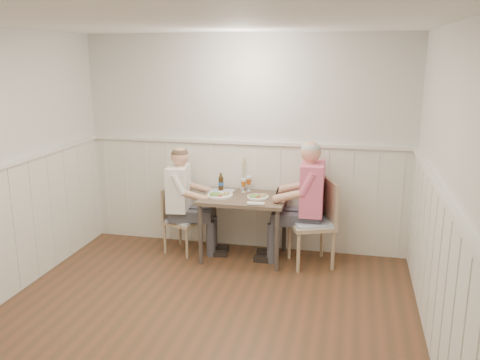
{
  "coord_description": "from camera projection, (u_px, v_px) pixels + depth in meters",
  "views": [
    {
      "loc": [
        1.28,
        -3.69,
        2.37
      ],
      "look_at": [
        0.07,
        1.64,
        1.0
      ],
      "focal_mm": 38.0,
      "sensor_mm": 36.0,
      "label": 1
    }
  ],
  "objects": [
    {
      "name": "ground_plane",
      "position": [
        189.0,
        338.0,
        4.34
      ],
      "size": [
        4.5,
        4.5,
        0.0
      ],
      "primitive_type": "plane",
      "color": "#4B3320"
    },
    {
      "name": "gingham_mat",
      "position": [
        222.0,
        191.0,
        6.12
      ],
      "size": [
        0.29,
        0.23,
        0.01
      ],
      "color": "#5E7AAA",
      "rests_on": "dining_table"
    },
    {
      "name": "dining_table",
      "position": [
        244.0,
        205.0,
        5.91
      ],
      "size": [
        0.98,
        0.7,
        0.75
      ],
      "color": "brown",
      "rests_on": "ground"
    },
    {
      "name": "wainscot",
      "position": [
        210.0,
        235.0,
        4.82
      ],
      "size": [
        4.0,
        4.49,
        1.34
      ],
      "color": "silver",
      "rests_on": "ground"
    },
    {
      "name": "chair_left",
      "position": [
        180.0,
        217.0,
        6.17
      ],
      "size": [
        0.46,
        0.46,
        0.79
      ],
      "color": "#98855F",
      "rests_on": "ground"
    },
    {
      "name": "beer_glass_a",
      "position": [
        249.0,
        181.0,
        6.1
      ],
      "size": [
        0.07,
        0.07,
        0.18
      ],
      "color": "silver",
      "rests_on": "dining_table"
    },
    {
      "name": "plate_man",
      "position": [
        257.0,
        196.0,
        5.84
      ],
      "size": [
        0.25,
        0.25,
        0.06
      ],
      "color": "white",
      "rests_on": "dining_table"
    },
    {
      "name": "room_shell",
      "position": [
        185.0,
        165.0,
        3.97
      ],
      "size": [
        4.04,
        4.54,
        2.6
      ],
      "color": "silver",
      "rests_on": "ground"
    },
    {
      "name": "plate_diner",
      "position": [
        219.0,
        194.0,
        5.9
      ],
      "size": [
        0.3,
        0.3,
        0.08
      ],
      "color": "white",
      "rests_on": "dining_table"
    },
    {
      "name": "beer_glass_b",
      "position": [
        244.0,
        183.0,
        6.05
      ],
      "size": [
        0.07,
        0.07,
        0.17
      ],
      "color": "silver",
      "rests_on": "dining_table"
    },
    {
      "name": "beer_bottle",
      "position": [
        221.0,
        183.0,
        6.13
      ],
      "size": [
        0.06,
        0.06,
        0.22
      ],
      "color": "#31200C",
      "rests_on": "dining_table"
    },
    {
      "name": "rolled_napkin",
      "position": [
        256.0,
        204.0,
        5.54
      ],
      "size": [
        0.19,
        0.06,
        0.04
      ],
      "color": "white",
      "rests_on": "dining_table"
    },
    {
      "name": "grass_vase",
      "position": [
        242.0,
        174.0,
        6.15
      ],
      "size": [
        0.05,
        0.05,
        0.43
      ],
      "color": "silver",
      "rests_on": "dining_table"
    },
    {
      "name": "man_in_pink",
      "position": [
        307.0,
        212.0,
        5.79
      ],
      "size": [
        0.67,
        0.47,
        1.45
      ],
      "color": "#3F3F47",
      "rests_on": "ground"
    },
    {
      "name": "chair_right",
      "position": [
        317.0,
        220.0,
        5.75
      ],
      "size": [
        0.6,
        0.6,
        0.98
      ],
      "color": "#98855F",
      "rests_on": "ground"
    },
    {
      "name": "diner_cream",
      "position": [
        182.0,
        209.0,
        6.09
      ],
      "size": [
        0.65,
        0.45,
        1.32
      ],
      "color": "#3F3F47",
      "rests_on": "ground"
    }
  ]
}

